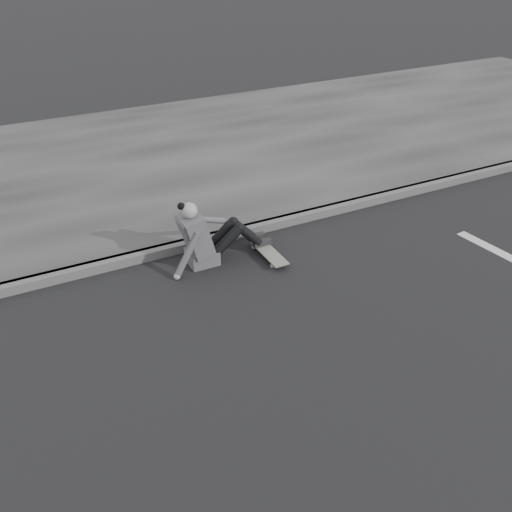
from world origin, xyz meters
The scene contains 5 objects.
ground centered at (0.00, 0.00, 0.00)m, with size 80.00×80.00×0.00m, color black.
curb centered at (0.00, 2.58, 0.06)m, with size 24.00×0.16×0.12m, color #515151.
sidewalk centered at (0.00, 5.60, 0.06)m, with size 24.00×6.00×0.12m, color #343434.
skateboard centered at (0.71, 1.93, 0.07)m, with size 0.20×0.78×0.09m.
seated_woman centered at (-0.02, 2.17, 0.36)m, with size 1.38×0.46×0.88m.
Camera 1 is at (-2.26, -3.57, 3.81)m, focal length 40.00 mm.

